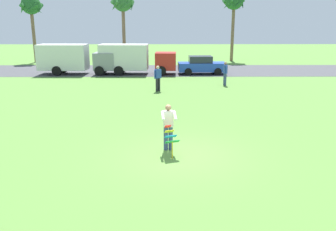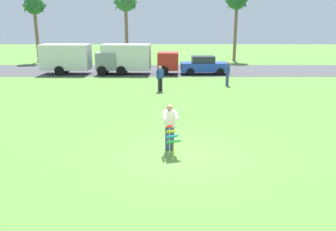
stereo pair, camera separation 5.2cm
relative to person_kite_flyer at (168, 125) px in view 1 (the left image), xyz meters
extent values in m
plane|color=#568438|center=(0.45, -0.55, -0.95)|extent=(120.00, 120.00, 0.00)
cube|color=#424247|center=(0.45, 21.49, -0.95)|extent=(120.00, 8.00, 0.01)
cylinder|color=#384772|center=(0.09, 0.03, -0.50)|extent=(0.16, 0.16, 0.90)
cylinder|color=#384772|center=(-0.09, 0.01, -0.50)|extent=(0.16, 0.16, 0.90)
cube|color=silver|center=(0.00, 0.02, 0.25)|extent=(0.38, 0.25, 0.60)
sphere|color=#9E7051|center=(0.00, 0.02, 0.67)|extent=(0.22, 0.22, 0.22)
cylinder|color=silver|center=(0.24, -0.21, 0.43)|extent=(0.14, 0.59, 0.24)
cylinder|color=silver|center=(-0.20, -0.24, 0.43)|extent=(0.14, 0.59, 0.24)
cube|color=red|center=(-0.02, -0.39, 0.09)|extent=(0.26, 0.20, 0.12)
cube|color=yellow|center=(0.03, -0.55, -0.05)|extent=(0.35, 0.23, 0.12)
cube|color=#1E99D8|center=(0.08, -0.70, -0.19)|extent=(0.44, 0.26, 0.12)
cube|color=green|center=(0.13, -0.86, -0.32)|extent=(0.53, 0.29, 0.12)
cylinder|color=yellow|center=(0.13, -0.86, -0.64)|extent=(0.04, 0.04, 0.62)
cube|color=gray|center=(-5.43, 19.01, 0.22)|extent=(1.85, 1.95, 1.50)
cube|color=silver|center=(-9.13, 19.11, 0.57)|extent=(4.25, 2.11, 2.20)
cylinder|color=black|center=(-5.75, 19.94, -0.53)|extent=(0.85, 0.30, 0.84)
cylinder|color=black|center=(-5.80, 18.10, -0.53)|extent=(0.85, 0.30, 0.84)
cylinder|color=black|center=(-9.46, 20.04, -0.53)|extent=(0.85, 0.30, 0.84)
cylinder|color=black|center=(-9.51, 18.20, -0.53)|extent=(0.85, 0.30, 0.84)
cube|color=#B2231E|center=(-0.05, 18.98, 0.22)|extent=(1.87, 1.96, 1.50)
cube|color=silver|center=(-3.75, 19.12, 0.57)|extent=(4.27, 2.15, 2.20)
cylinder|color=black|center=(-0.37, 19.91, -0.53)|extent=(0.85, 0.31, 0.84)
cylinder|color=black|center=(-0.44, 18.08, -0.53)|extent=(0.85, 0.31, 0.84)
cylinder|color=black|center=(-4.07, 20.05, -0.53)|extent=(0.85, 0.31, 0.84)
cylinder|color=black|center=(-4.14, 18.21, -0.53)|extent=(0.85, 0.31, 0.84)
cube|color=#2347B7|center=(3.19, 19.09, -0.31)|extent=(4.24, 1.80, 0.76)
cube|color=#282D38|center=(3.04, 19.08, 0.35)|extent=(2.05, 1.44, 0.60)
cylinder|color=black|center=(4.47, 19.93, -0.63)|extent=(0.65, 0.24, 0.64)
cylinder|color=black|center=(4.51, 18.31, -0.63)|extent=(0.65, 0.24, 0.64)
cylinder|color=black|center=(1.87, 19.86, -0.63)|extent=(0.65, 0.24, 0.64)
cylinder|color=black|center=(1.91, 18.25, -0.63)|extent=(0.65, 0.24, 0.64)
cylinder|color=brown|center=(-14.93, 28.44, 2.11)|extent=(0.36, 0.36, 6.12)
sphere|color=#236028|center=(-14.93, 28.44, 5.37)|extent=(2.10, 2.10, 2.10)
cone|color=#236028|center=(-13.98, 28.44, 4.92)|extent=(0.44, 1.56, 1.28)
cone|color=#236028|center=(-14.63, 29.34, 4.92)|extent=(1.62, 0.90, 1.28)
cone|color=#236028|center=(-15.70, 29.00, 4.92)|extent=(1.27, 1.52, 1.28)
cone|color=#236028|center=(-15.70, 27.88, 4.92)|extent=(1.27, 1.52, 1.28)
cone|color=#236028|center=(-14.63, 27.54, 4.92)|extent=(1.62, 0.90, 1.28)
cylinder|color=brown|center=(-4.60, 27.07, 2.25)|extent=(0.36, 0.36, 6.40)
sphere|color=#2D6B2D|center=(-4.60, 27.07, 5.65)|extent=(2.10, 2.10, 2.10)
cone|color=#2D6B2D|center=(-3.65, 27.07, 5.20)|extent=(0.44, 1.56, 1.28)
cone|color=#2D6B2D|center=(-4.31, 27.97, 5.20)|extent=(1.62, 0.90, 1.28)
cone|color=#2D6B2D|center=(-5.37, 27.63, 5.20)|extent=(1.27, 1.52, 1.28)
cone|color=#2D6B2D|center=(-5.37, 26.51, 5.20)|extent=(1.27, 1.52, 1.28)
cone|color=#2D6B2D|center=(-4.31, 26.17, 5.20)|extent=(1.62, 0.90, 1.28)
cylinder|color=brown|center=(7.76, 29.55, 2.37)|extent=(0.36, 0.36, 6.65)
sphere|color=#236028|center=(7.76, 29.55, 5.90)|extent=(2.10, 2.10, 2.10)
cone|color=#236028|center=(8.71, 29.55, 5.45)|extent=(0.44, 1.56, 1.28)
cone|color=#236028|center=(8.06, 30.46, 5.45)|extent=(1.62, 0.90, 1.28)
cone|color=#236028|center=(6.99, 30.11, 5.45)|extent=(1.27, 1.52, 1.28)
cone|color=#236028|center=(6.99, 28.99, 5.45)|extent=(1.27, 1.52, 1.28)
cone|color=#236028|center=(8.06, 28.65, 5.45)|extent=(1.62, 0.90, 1.28)
cylinder|color=#26262B|center=(-0.52, 11.26, -0.50)|extent=(0.16, 0.16, 0.90)
cylinder|color=#26262B|center=(-0.67, 11.16, -0.50)|extent=(0.16, 0.16, 0.90)
cube|color=#2D4CA5|center=(-0.60, 11.21, 0.25)|extent=(0.42, 0.38, 0.60)
sphere|color=beige|center=(-0.60, 11.21, 0.67)|extent=(0.22, 0.22, 0.22)
cylinder|color=#2D4CA5|center=(-0.40, 11.34, 0.21)|extent=(0.09, 0.09, 0.58)
cylinder|color=#2D4CA5|center=(-0.80, 11.07, 0.21)|extent=(0.09, 0.09, 0.58)
cylinder|color=#384772|center=(4.33, 13.34, -0.50)|extent=(0.16, 0.16, 0.90)
cylinder|color=#384772|center=(4.30, 13.52, -0.50)|extent=(0.16, 0.16, 0.90)
cube|color=#2D4CA5|center=(4.32, 13.43, 0.25)|extent=(0.28, 0.40, 0.60)
sphere|color=#9E7051|center=(4.32, 13.43, 0.67)|extent=(0.22, 0.22, 0.22)
cylinder|color=#2D4CA5|center=(4.36, 13.19, 0.21)|extent=(0.09, 0.09, 0.58)
cylinder|color=#2D4CA5|center=(4.27, 13.67, 0.21)|extent=(0.09, 0.09, 0.58)
camera|label=1|loc=(-0.12, -12.32, 3.73)|focal=37.59mm
camera|label=2|loc=(-0.06, -12.32, 3.73)|focal=37.59mm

